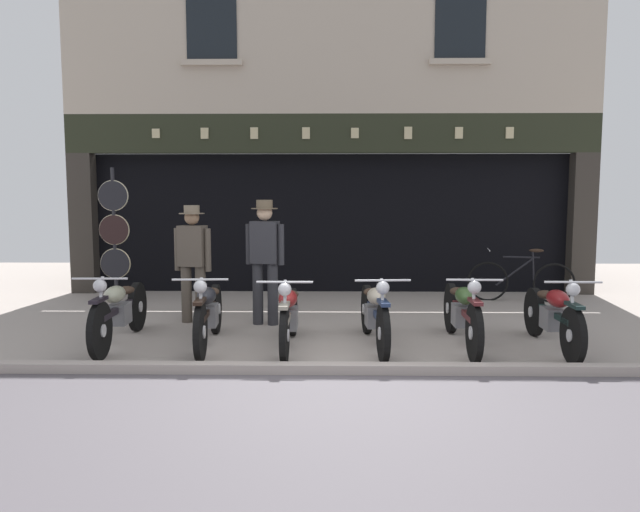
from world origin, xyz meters
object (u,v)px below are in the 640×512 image
Objects in this scene: motorcycle_right at (553,314)px; salesman_left at (193,258)px; tyre_sign_pole at (114,231)px; leaning_bicycle at (521,280)px; motorcycle_center_left at (289,314)px; motorcycle_left at (208,311)px; motorcycle_far_left at (119,310)px; motorcycle_center at (375,312)px; advert_board_near at (430,207)px; shopkeeper_center at (265,255)px; motorcycle_center_right at (462,311)px.

motorcycle_right is 4.86m from salesman_left.
leaning_bicycle is (6.91, 0.38, -0.87)m from tyre_sign_pole.
motorcycle_left is at bearing -4.97° from motorcycle_center_left.
motorcycle_center is (3.14, -0.07, -0.00)m from motorcycle_far_left.
motorcycle_far_left is 6.65m from leaning_bicycle.
motorcycle_left is 1.51m from salesman_left.
motorcycle_right is at bearing -179.08° from motorcycle_center_left.
motorcycle_right reaches higher than motorcycle_center_left.
motorcycle_right is 1.90× the size of advert_board_near.
motorcycle_left is at bearing -3.60° from motorcycle_center.
advert_board_near is (5.49, 1.48, 0.37)m from tyre_sign_pole.
shopkeeper_center reaches higher than motorcycle_right.
motorcycle_far_left is 6.23m from advert_board_near.
motorcycle_center is at bearing 149.40° from leaning_bicycle.
motorcycle_right is (3.16, 0.03, 0.00)m from motorcycle_center_left.
motorcycle_far_left is 3.14m from motorcycle_center.
advert_board_near is at bearing -111.61° from motorcycle_center.
salesman_left is 2.19m from tyre_sign_pole.
motorcycle_center_left is 0.92× the size of motorcycle_center_right.
motorcycle_left is at bearing 0.24° from motorcycle_right.
shopkeeper_center reaches higher than motorcycle_center_right.
motorcycle_far_left is at bearing 0.84° from motorcycle_center_right.
motorcycle_center_left is 1.09× the size of leaning_bicycle.
leaning_bicycle is (4.23, 1.91, -0.63)m from shopkeeper_center.
motorcycle_right is 3.85m from shopkeeper_center.
motorcycle_center is (2.02, 0.01, -0.00)m from motorcycle_left.
shopkeeper_center is (-3.58, 1.29, 0.58)m from motorcycle_right.
advert_board_near is (1.35, 4.22, 1.19)m from motorcycle_center.
motorcycle_center_right is at bearing -27.48° from tyre_sign_pole.
motorcycle_far_left is 0.99× the size of motorcycle_center_right.
motorcycle_center is 2.12m from motorcycle_right.
shopkeeper_center is 1.73× the size of advert_board_near.
shopkeeper_center reaches higher than motorcycle_center.
tyre_sign_pole reaches higher than motorcycle_left.
motorcycle_center_right is 1.19× the size of shopkeeper_center.
motorcycle_far_left is 5.26m from motorcycle_right.
motorcycle_center_left is at bearing -118.88° from advert_board_near.
motorcycle_far_left is at bearing -5.05° from motorcycle_center.
motorcycle_right is (1.06, -0.11, -0.01)m from motorcycle_center_right.
tyre_sign_pole is at bearing -23.00° from motorcycle_right.
motorcycle_center is at bearing -173.85° from motorcycle_center_left.
leaning_bicycle is (0.64, 3.20, -0.05)m from motorcycle_right.
motorcycle_center_left is at bearing 1.65° from motorcycle_right.
salesman_left is at bearing -15.60° from motorcycle_right.
motorcycle_far_left is 1.12m from motorcycle_left.
motorcycle_center_left is (2.10, -0.17, -0.01)m from motorcycle_far_left.
tyre_sign_pole is (-1.01, 2.67, 0.81)m from motorcycle_far_left.
tyre_sign_pole is at bearing 104.14° from leaning_bicycle.
motorcycle_right is at bearing 175.62° from motorcycle_center_right.
tyre_sign_pole is at bearing -41.94° from motorcycle_center_left.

